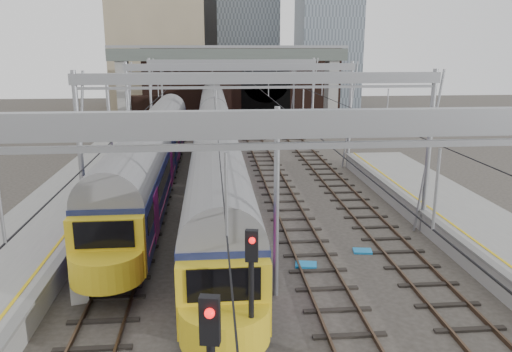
{
  "coord_description": "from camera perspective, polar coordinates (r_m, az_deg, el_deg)",
  "views": [
    {
      "loc": [
        -2.24,
        -14.78,
        8.91
      ],
      "look_at": [
        0.04,
        10.51,
        2.4
      ],
      "focal_mm": 35.0,
      "sensor_mm": 36.0,
      "label": 1
    }
  ],
  "objects": [
    {
      "name": "equip_cover_a",
      "position": [
        20.01,
        -2.09,
        -11.89
      ],
      "size": [
        1.06,
        0.81,
        0.11
      ],
      "primitive_type": "cube",
      "rotation": [
        0.0,
        0.0,
        0.13
      ],
      "color": "#1A82CA",
      "rests_on": "ground"
    },
    {
      "name": "relay_cabinet",
      "position": [
        19.48,
        -19.59,
        -11.71
      ],
      "size": [
        0.73,
        0.66,
        1.24
      ],
      "primitive_type": "cube",
      "rotation": [
        0.0,
        0.0,
        0.26
      ],
      "color": "silver",
      "rests_on": "ground"
    },
    {
      "name": "train_main",
      "position": [
        44.49,
        -4.82,
        5.98
      ],
      "size": [
        2.73,
        63.21,
        4.72
      ],
      "color": "black",
      "rests_on": "ground"
    },
    {
      "name": "overhead_line",
      "position": [
        36.41,
        -1.64,
        10.69
      ],
      "size": [
        16.8,
        80.0,
        8.0
      ],
      "color": "gray",
      "rests_on": "ground"
    },
    {
      "name": "retaining_wall",
      "position": [
        66.97,
        -2.06,
        10.45
      ],
      "size": [
        28.0,
        2.75,
        9.0
      ],
      "color": "#311C15",
      "rests_on": "ground"
    },
    {
      "name": "tracks",
      "position": [
        31.16,
        -0.82,
        -2.2
      ],
      "size": [
        14.4,
        80.0,
        0.22
      ],
      "color": "#4C3828",
      "rests_on": "ground"
    },
    {
      "name": "signal_near_centre",
      "position": [
        13.16,
        -0.52,
        -12.8
      ],
      "size": [
        0.35,
        0.46,
        4.56
      ],
      "rotation": [
        0.0,
        0.0,
        -0.17
      ],
      "color": "black",
      "rests_on": "ground"
    },
    {
      "name": "train_second",
      "position": [
        33.32,
        -11.55,
        2.93
      ],
      "size": [
        2.76,
        31.94,
        4.76
      ],
      "color": "black",
      "rests_on": "ground"
    },
    {
      "name": "equip_cover_c",
      "position": [
        23.23,
        12.07,
        -8.38
      ],
      "size": [
        0.9,
        0.7,
        0.1
      ],
      "primitive_type": "cube",
      "rotation": [
        0.0,
        0.0,
        -0.16
      ],
      "color": "#1A82CA",
      "rests_on": "ground"
    },
    {
      "name": "overbridge",
      "position": [
        60.84,
        -3.12,
        12.81
      ],
      "size": [
        28.0,
        3.0,
        9.25
      ],
      "color": "gray",
      "rests_on": "ground"
    },
    {
      "name": "equip_cover_b",
      "position": [
        21.46,
        5.73,
        -10.07
      ],
      "size": [
        1.0,
        0.8,
        0.1
      ],
      "primitive_type": "cube",
      "rotation": [
        0.0,
        0.0,
        -0.21
      ],
      "color": "#1A82CA",
      "rests_on": "ground"
    },
    {
      "name": "ground",
      "position": [
        17.4,
        3.11,
        -16.44
      ],
      "size": [
        160.0,
        160.0,
        0.0
      ],
      "primitive_type": "plane",
      "color": "#38332D",
      "rests_on": "ground"
    }
  ]
}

